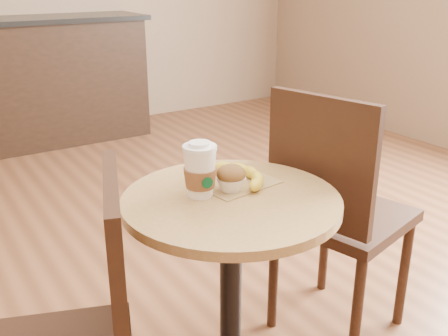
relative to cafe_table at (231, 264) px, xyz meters
name	(u,v)px	position (x,y,z in m)	size (l,w,h in m)	color
cafe_table	(231,264)	(0.00, 0.00, 0.00)	(0.66, 0.66, 0.75)	black
chair_right	(335,209)	(0.51, 0.07, 0.03)	(0.54, 0.54, 1.00)	#331D11
service_counter	(8,85)	(-0.01, 3.29, 0.00)	(2.30, 0.65, 1.04)	black
kraft_bag	(237,183)	(0.08, 0.08, 0.23)	(0.24, 0.18, 0.00)	#A0814D
coffee_cup	(200,172)	(-0.07, 0.06, 0.31)	(0.10, 0.10, 0.17)	white
muffin	(231,178)	(0.03, 0.04, 0.27)	(0.09, 0.09, 0.08)	white
banana	(237,175)	(0.09, 0.10, 0.25)	(0.17, 0.27, 0.04)	yellow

